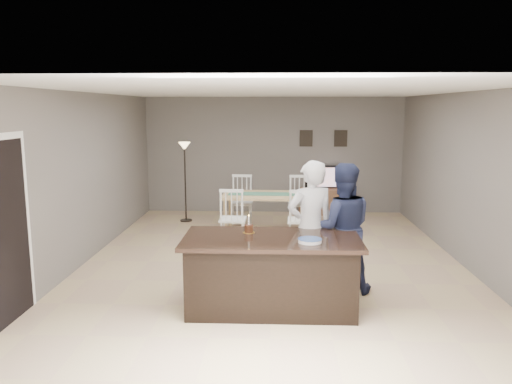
{
  "coord_description": "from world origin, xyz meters",
  "views": [
    {
      "loc": [
        0.04,
        -7.68,
        2.45
      ],
      "look_at": [
        -0.25,
        -0.3,
        1.2
      ],
      "focal_mm": 35.0,
      "sensor_mm": 36.0,
      "label": 1
    }
  ],
  "objects_px": {
    "tv_console": "(325,201)",
    "television": "(325,177)",
    "kitchen_island": "(271,272)",
    "birthday_cake": "(249,228)",
    "man": "(342,228)",
    "woman": "(310,228)",
    "floor_lamp": "(185,160)",
    "plate_stack": "(310,241)",
    "dining_table": "(269,201)"
  },
  "relations": [
    {
      "from": "tv_console",
      "to": "television",
      "type": "height_order",
      "value": "television"
    },
    {
      "from": "kitchen_island",
      "to": "birthday_cake",
      "type": "distance_m",
      "value": 0.62
    },
    {
      "from": "man",
      "to": "birthday_cake",
      "type": "bearing_deg",
      "value": 18.72
    },
    {
      "from": "tv_console",
      "to": "woman",
      "type": "xyz_separation_m",
      "value": [
        -0.69,
        -5.02,
        0.59
      ]
    },
    {
      "from": "television",
      "to": "man",
      "type": "height_order",
      "value": "man"
    },
    {
      "from": "kitchen_island",
      "to": "man",
      "type": "distance_m",
      "value": 1.2
    },
    {
      "from": "tv_console",
      "to": "floor_lamp",
      "type": "relative_size",
      "value": 0.7
    },
    {
      "from": "kitchen_island",
      "to": "floor_lamp",
      "type": "relative_size",
      "value": 1.25
    },
    {
      "from": "kitchen_island",
      "to": "birthday_cake",
      "type": "height_order",
      "value": "birthday_cake"
    },
    {
      "from": "television",
      "to": "woman",
      "type": "height_order",
      "value": "woman"
    },
    {
      "from": "man",
      "to": "plate_stack",
      "type": "distance_m",
      "value": 0.98
    },
    {
      "from": "kitchen_island",
      "to": "television",
      "type": "distance_m",
      "value": 5.78
    },
    {
      "from": "dining_table",
      "to": "birthday_cake",
      "type": "bearing_deg",
      "value": -91.9
    },
    {
      "from": "birthday_cake",
      "to": "dining_table",
      "type": "relative_size",
      "value": 0.11
    },
    {
      "from": "birthday_cake",
      "to": "plate_stack",
      "type": "bearing_deg",
      "value": -30.58
    },
    {
      "from": "plate_stack",
      "to": "dining_table",
      "type": "bearing_deg",
      "value": 98.18
    },
    {
      "from": "kitchen_island",
      "to": "man",
      "type": "relative_size",
      "value": 1.23
    },
    {
      "from": "birthday_cake",
      "to": "man",
      "type": "bearing_deg",
      "value": 18.79
    },
    {
      "from": "television",
      "to": "man",
      "type": "distance_m",
      "value": 5.01
    },
    {
      "from": "woman",
      "to": "man",
      "type": "distance_m",
      "value": 0.43
    },
    {
      "from": "man",
      "to": "dining_table",
      "type": "bearing_deg",
      "value": -70.56
    },
    {
      "from": "dining_table",
      "to": "tv_console",
      "type": "bearing_deg",
      "value": 59.77
    },
    {
      "from": "woman",
      "to": "man",
      "type": "relative_size",
      "value": 1.02
    },
    {
      "from": "man",
      "to": "dining_table",
      "type": "relative_size",
      "value": 0.86
    },
    {
      "from": "kitchen_island",
      "to": "birthday_cake",
      "type": "relative_size",
      "value": 9.3
    },
    {
      "from": "television",
      "to": "dining_table",
      "type": "relative_size",
      "value": 0.45
    },
    {
      "from": "kitchen_island",
      "to": "dining_table",
      "type": "xyz_separation_m",
      "value": [
        -0.09,
        3.5,
        0.23
      ]
    },
    {
      "from": "television",
      "to": "birthday_cake",
      "type": "bearing_deg",
      "value": 74.65
    },
    {
      "from": "television",
      "to": "dining_table",
      "type": "xyz_separation_m",
      "value": [
        -1.29,
        -2.14,
        -0.18
      ]
    },
    {
      "from": "tv_console",
      "to": "man",
      "type": "relative_size",
      "value": 0.69
    },
    {
      "from": "television",
      "to": "floor_lamp",
      "type": "height_order",
      "value": "floor_lamp"
    },
    {
      "from": "floor_lamp",
      "to": "birthday_cake",
      "type": "bearing_deg",
      "value": -70.21
    },
    {
      "from": "television",
      "to": "plate_stack",
      "type": "xyz_separation_m",
      "value": [
        -0.75,
        -5.86,
        0.06
      ]
    },
    {
      "from": "plate_stack",
      "to": "dining_table",
      "type": "height_order",
      "value": "dining_table"
    },
    {
      "from": "television",
      "to": "floor_lamp",
      "type": "distance_m",
      "value": 3.28
    },
    {
      "from": "television",
      "to": "plate_stack",
      "type": "bearing_deg",
      "value": 82.7
    },
    {
      "from": "tv_console",
      "to": "television",
      "type": "xyz_separation_m",
      "value": [
        0.0,
        0.07,
        0.56
      ]
    },
    {
      "from": "tv_console",
      "to": "birthday_cake",
      "type": "height_order",
      "value": "birthday_cake"
    },
    {
      "from": "man",
      "to": "floor_lamp",
      "type": "distance_m",
      "value": 5.0
    },
    {
      "from": "dining_table",
      "to": "television",
      "type": "bearing_deg",
      "value": 60.62
    },
    {
      "from": "tv_console",
      "to": "kitchen_island",
      "type": "bearing_deg",
      "value": -102.16
    },
    {
      "from": "plate_stack",
      "to": "floor_lamp",
      "type": "bearing_deg",
      "value": 115.52
    },
    {
      "from": "floor_lamp",
      "to": "man",
      "type": "bearing_deg",
      "value": -55.21
    },
    {
      "from": "man",
      "to": "plate_stack",
      "type": "height_order",
      "value": "man"
    },
    {
      "from": "tv_console",
      "to": "plate_stack",
      "type": "relative_size",
      "value": 4.25
    },
    {
      "from": "tv_console",
      "to": "man",
      "type": "bearing_deg",
      "value": -93.11
    },
    {
      "from": "plate_stack",
      "to": "woman",
      "type": "bearing_deg",
      "value": 85.52
    },
    {
      "from": "plate_stack",
      "to": "floor_lamp",
      "type": "relative_size",
      "value": 0.16
    },
    {
      "from": "man",
      "to": "birthday_cake",
      "type": "distance_m",
      "value": 1.29
    },
    {
      "from": "kitchen_island",
      "to": "woman",
      "type": "distance_m",
      "value": 0.87
    }
  ]
}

